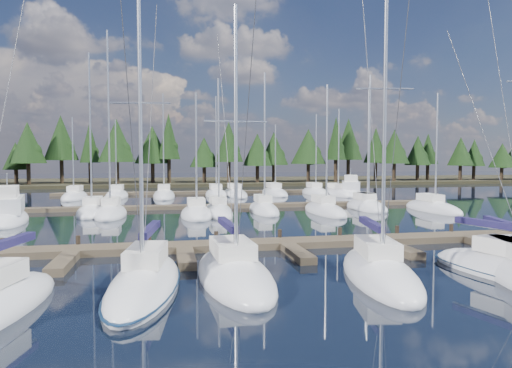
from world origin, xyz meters
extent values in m
plane|color=black|center=(0.00, 30.00, 0.00)|extent=(260.00, 260.00, 0.00)
cube|color=#2B2718|center=(0.00, 90.00, 0.30)|extent=(220.00, 30.00, 0.60)
cube|color=brown|center=(0.00, 18.00, 0.20)|extent=(44.00, 2.00, 0.40)
cube|color=brown|center=(-12.00, 15.00, 0.20)|extent=(0.90, 4.00, 0.40)
cube|color=brown|center=(-6.00, 15.00, 0.20)|extent=(0.90, 4.00, 0.40)
cube|color=brown|center=(0.00, 15.00, 0.20)|extent=(0.90, 4.00, 0.40)
cube|color=brown|center=(6.00, 15.00, 0.20)|extent=(0.90, 4.00, 0.40)
cube|color=brown|center=(12.00, 15.00, 0.20)|extent=(0.90, 4.00, 0.40)
cylinder|color=black|center=(-16.00, 19.00, 0.45)|extent=(0.26, 0.26, 0.90)
cylinder|color=black|center=(-12.00, 19.00, 0.45)|extent=(0.26, 0.26, 0.90)
cylinder|color=black|center=(-8.00, 19.00, 0.45)|extent=(0.26, 0.26, 0.90)
cylinder|color=black|center=(-4.00, 19.00, 0.45)|extent=(0.26, 0.26, 0.90)
cylinder|color=black|center=(0.00, 19.00, 0.45)|extent=(0.26, 0.26, 0.90)
cylinder|color=black|center=(4.00, 19.00, 0.45)|extent=(0.26, 0.26, 0.90)
cylinder|color=black|center=(8.00, 19.00, 0.45)|extent=(0.26, 0.26, 0.90)
cylinder|color=black|center=(12.00, 19.00, 0.45)|extent=(0.26, 0.26, 0.90)
cylinder|color=black|center=(16.00, 19.00, 0.45)|extent=(0.26, 0.26, 0.90)
cube|color=brown|center=(0.00, 40.00, 0.20)|extent=(50.00, 1.80, 0.40)
cube|color=brown|center=(0.00, 60.00, 0.20)|extent=(46.00, 1.80, 0.40)
cylinder|color=silver|center=(-12.77, 9.26, 2.10)|extent=(1.02, 3.93, 0.12)
cube|color=#1A163D|center=(-12.77, 9.26, 2.25)|extent=(1.21, 3.80, 0.30)
cylinder|color=#3F3F44|center=(-12.67, 9.66, 7.49)|extent=(1.13, 4.73, 13.59)
ellipsoid|color=silver|center=(-7.86, 10.24, 0.15)|extent=(3.71, 9.26, 1.90)
cube|color=silver|center=(-7.80, 10.68, 1.35)|extent=(1.78, 3.04, 0.70)
cylinder|color=silver|center=(-7.92, 9.79, 6.91)|extent=(0.18, 0.18, 11.82)
cylinder|color=silver|center=(-7.67, 11.76, 2.10)|extent=(0.62, 3.95, 0.12)
cube|color=#1A163D|center=(-7.67, 11.76, 2.25)|extent=(0.82, 3.80, 0.30)
cylinder|color=silver|center=(-7.92, 9.79, 7.50)|extent=(2.33, 0.36, 0.07)
cylinder|color=#3F3F44|center=(-8.16, 7.87, 6.76)|extent=(0.52, 3.87, 12.13)
cylinder|color=#3F3F44|center=(-7.62, 12.16, 6.76)|extent=(0.63, 4.77, 12.13)
ellipsoid|color=#0B1E38|center=(-7.86, 10.24, 0.22)|extent=(3.86, 9.63, 0.18)
ellipsoid|color=silver|center=(-4.07, 11.00, 0.15)|extent=(3.45, 9.14, 1.90)
cube|color=silver|center=(-4.09, 11.45, 1.35)|extent=(1.80, 2.96, 0.70)
cylinder|color=silver|center=(-4.05, 10.55, 6.37)|extent=(0.17, 0.17, 10.75)
cylinder|color=silver|center=(-4.15, 12.53, 2.10)|extent=(0.31, 3.96, 0.12)
cube|color=#1A163D|center=(-4.15, 12.53, 2.25)|extent=(0.53, 3.80, 0.30)
cylinder|color=silver|center=(-4.05, 10.55, 6.91)|extent=(2.72, 0.20, 0.07)
cylinder|color=#3F3F44|center=(-3.96, 8.62, 6.22)|extent=(0.22, 3.90, 11.06)
cylinder|color=#3F3F44|center=(-4.17, 12.94, 6.22)|extent=(0.26, 4.80, 11.06)
ellipsoid|color=silver|center=(2.27, 9.94, 0.15)|extent=(4.30, 9.03, 1.90)
cube|color=silver|center=(2.36, 10.37, 1.35)|extent=(1.99, 3.01, 0.70)
cylinder|color=silver|center=(2.19, 9.52, 7.64)|extent=(0.19, 0.19, 13.28)
cylinder|color=silver|center=(2.55, 11.39, 2.10)|extent=(0.84, 3.77, 0.12)
cube|color=#1A163D|center=(2.55, 11.39, 2.25)|extent=(1.03, 3.64, 0.30)
cylinder|color=silver|center=(2.19, 9.52, 8.30)|extent=(2.41, 0.53, 0.07)
cylinder|color=#3F3F44|center=(1.84, 7.69, 7.49)|extent=(0.74, 3.70, 13.59)
cylinder|color=#3F3F44|center=(2.63, 11.77, 7.49)|extent=(0.90, 4.55, 13.59)
cube|color=silver|center=(8.34, 9.24, 1.35)|extent=(2.20, 3.19, 0.70)
cylinder|color=silver|center=(8.07, 10.30, 2.10)|extent=(1.10, 3.90, 0.12)
cube|color=#1A163D|center=(8.07, 10.30, 2.25)|extent=(1.28, 3.78, 0.30)
cylinder|color=#3F3F44|center=(7.97, 10.69, 6.33)|extent=(1.23, 4.70, 11.28)
cylinder|color=silver|center=(8.77, 10.15, 2.10)|extent=(1.28, 4.30, 0.12)
cube|color=#1A163D|center=(8.77, 10.15, 2.25)|extent=(1.45, 4.17, 0.30)
cylinder|color=#3F3F44|center=(8.89, 10.59, 7.73)|extent=(1.44, 5.18, 14.08)
ellipsoid|color=silver|center=(-13.82, 36.26, 0.15)|extent=(2.77, 7.38, 1.90)
cube|color=silver|center=(-13.82, 36.63, 1.35)|extent=(1.52, 2.36, 0.70)
cylinder|color=silver|center=(-13.82, 35.89, 8.00)|extent=(0.16, 0.16, 14.00)
ellipsoid|color=silver|center=(-12.03, 35.11, 0.15)|extent=(2.76, 8.15, 1.90)
cube|color=silver|center=(-12.03, 35.52, 1.35)|extent=(1.52, 2.61, 0.70)
cylinder|color=silver|center=(-12.03, 34.71, 8.91)|extent=(0.16, 0.16, 15.81)
ellipsoid|color=silver|center=(-4.30, 33.03, 0.15)|extent=(2.82, 7.18, 1.90)
cube|color=silver|center=(-4.30, 33.39, 1.35)|extent=(1.55, 2.30, 0.70)
cylinder|color=silver|center=(-4.30, 32.67, 6.12)|extent=(0.16, 0.16, 10.23)
ellipsoid|color=silver|center=(-2.13, 34.57, 0.15)|extent=(2.52, 9.30, 1.90)
cube|color=silver|center=(-2.13, 35.03, 1.35)|extent=(1.38, 2.98, 0.70)
cylinder|color=silver|center=(-2.13, 34.10, 6.88)|extent=(0.16, 0.16, 11.76)
ellipsoid|color=silver|center=(2.48, 35.36, 0.15)|extent=(2.46, 8.38, 1.90)
cube|color=silver|center=(2.48, 35.78, 1.35)|extent=(1.35, 2.68, 0.70)
cylinder|color=silver|center=(2.48, 34.94, 7.31)|extent=(0.16, 0.16, 12.62)
ellipsoid|color=silver|center=(8.15, 33.50, 0.15)|extent=(2.69, 9.41, 1.90)
cube|color=silver|center=(8.15, 33.97, 1.35)|extent=(1.48, 3.01, 0.70)
cylinder|color=silver|center=(8.15, 33.03, 6.67)|extent=(0.16, 0.16, 11.35)
ellipsoid|color=silver|center=(13.49, 35.73, 0.15)|extent=(2.81, 7.78, 1.90)
cube|color=silver|center=(13.49, 36.12, 1.35)|extent=(1.55, 2.49, 0.70)
cylinder|color=silver|center=(13.49, 35.34, 7.01)|extent=(0.16, 0.16, 12.03)
ellipsoid|color=silver|center=(13.71, 35.98, 0.15)|extent=(2.43, 8.29, 1.90)
cube|color=silver|center=(13.71, 36.40, 1.35)|extent=(1.34, 2.65, 0.70)
cylinder|color=silver|center=(13.71, 35.57, 7.44)|extent=(0.16, 0.16, 12.88)
ellipsoid|color=silver|center=(19.50, 33.09, 0.15)|extent=(2.60, 9.31, 1.90)
cube|color=silver|center=(19.50, 33.56, 1.35)|extent=(1.43, 2.98, 0.70)
cylinder|color=silver|center=(19.50, 32.63, 6.41)|extent=(0.16, 0.16, 10.81)
ellipsoid|color=silver|center=(-18.86, 54.71, 0.15)|extent=(2.89, 9.26, 1.90)
cube|color=silver|center=(-18.86, 55.17, 1.35)|extent=(1.59, 2.96, 0.70)
cylinder|color=silver|center=(-18.86, 54.25, 5.83)|extent=(0.16, 0.16, 9.65)
ellipsoid|color=silver|center=(-13.62, 55.90, 0.15)|extent=(2.92, 8.32, 1.90)
cube|color=silver|center=(-13.62, 56.32, 1.35)|extent=(1.61, 2.66, 0.70)
cylinder|color=silver|center=(-13.62, 55.49, 5.75)|extent=(0.16, 0.16, 9.50)
ellipsoid|color=silver|center=(-7.31, 54.93, 0.15)|extent=(2.89, 11.16, 1.90)
cube|color=silver|center=(-7.31, 55.49, 1.35)|extent=(1.59, 3.57, 0.70)
cylinder|color=silver|center=(-7.31, 54.37, 7.51)|extent=(0.16, 0.16, 13.02)
ellipsoid|color=silver|center=(-0.12, 55.37, 0.15)|extent=(2.88, 8.25, 1.90)
cube|color=silver|center=(-0.12, 55.78, 1.35)|extent=(1.58, 2.64, 0.70)
cylinder|color=silver|center=(-0.12, 54.95, 7.46)|extent=(0.16, 0.16, 12.92)
ellipsoid|color=silver|center=(2.69, 55.76, 0.15)|extent=(2.90, 11.73, 1.90)
cube|color=silver|center=(2.69, 56.35, 1.35)|extent=(1.59, 3.75, 0.70)
cylinder|color=silver|center=(2.69, 55.18, 7.09)|extent=(0.16, 0.16, 12.19)
ellipsoid|color=silver|center=(8.60, 56.40, 0.15)|extent=(2.99, 10.60, 1.90)
cube|color=silver|center=(8.60, 56.93, 1.35)|extent=(1.64, 3.39, 0.70)
cylinder|color=silver|center=(8.60, 55.87, 5.60)|extent=(0.16, 0.16, 9.20)
ellipsoid|color=silver|center=(14.75, 56.19, 0.15)|extent=(2.99, 8.56, 1.90)
cube|color=silver|center=(14.75, 56.62, 1.35)|extent=(1.64, 2.74, 0.70)
cylinder|color=silver|center=(14.75, 55.76, 6.41)|extent=(0.16, 0.16, 10.83)
ellipsoid|color=silver|center=(17.16, 53.43, 0.15)|extent=(2.75, 9.56, 1.90)
cube|color=silver|center=(17.16, 53.91, 1.35)|extent=(1.51, 3.06, 0.70)
cylinder|color=silver|center=(17.16, 52.96, 6.66)|extent=(0.16, 0.16, 11.32)
ellipsoid|color=silver|center=(-20.22, 33.06, 0.10)|extent=(5.42, 10.40, 1.98)
cube|color=silver|center=(-20.22, 33.06, 1.43)|extent=(3.63, 5.87, 1.32)
cube|color=silver|center=(-20.11, 32.57, 2.53)|extent=(2.54, 3.79, 0.99)
cylinder|color=silver|center=(-20.44, 34.02, 3.20)|extent=(0.10, 0.10, 1.76)
ellipsoid|color=silver|center=(19.07, 53.03, 0.10)|extent=(6.44, 10.11, 1.92)
cube|color=silver|center=(19.07, 53.03, 1.39)|extent=(4.14, 5.79, 1.28)
cube|color=silver|center=(18.90, 52.59, 2.45)|extent=(2.85, 3.77, 0.96)
cylinder|color=silver|center=(19.42, 53.93, 3.09)|extent=(0.10, 0.10, 1.71)
cylinder|color=black|center=(-34.47, 83.40, 1.91)|extent=(0.70, 0.70, 2.63)
cone|color=black|center=(-34.47, 83.40, 5.78)|extent=(4.55, 4.55, 5.11)
ellipsoid|color=black|center=(-33.97, 83.40, 4.61)|extent=(2.73, 2.73, 2.73)
cylinder|color=black|center=(-31.44, 80.20, 2.51)|extent=(0.70, 0.70, 3.83)
cone|color=black|center=(-31.44, 80.20, 8.15)|extent=(6.25, 6.25, 7.45)
ellipsoid|color=black|center=(-30.94, 80.20, 6.45)|extent=(3.75, 3.75, 3.75)
cylinder|color=black|center=(-26.44, 83.34, 2.78)|extent=(0.70, 0.70, 4.37)
cone|color=black|center=(-26.44, 83.34, 9.21)|extent=(6.21, 6.21, 8.49)
ellipsoid|color=black|center=(-25.94, 83.34, 7.27)|extent=(3.73, 3.73, 3.73)
cylinder|color=black|center=(-21.15, 82.51, 2.55)|extent=(0.70, 0.70, 3.91)
cone|color=black|center=(-21.15, 82.51, 8.31)|extent=(3.76, 3.76, 7.60)
ellipsoid|color=black|center=(-20.65, 82.51, 6.57)|extent=(2.25, 2.25, 2.25)
cylinder|color=black|center=(-15.86, 78.80, 2.63)|extent=(0.70, 0.70, 4.05)
cone|color=black|center=(-15.86, 78.80, 8.59)|extent=(6.73, 6.73, 7.88)
ellipsoid|color=black|center=(-15.36, 78.80, 6.79)|extent=(4.04, 4.04, 4.04)
cylinder|color=black|center=(-9.57, 82.39, 2.46)|extent=(0.70, 0.70, 3.73)
cone|color=black|center=(-9.57, 82.39, 7.95)|extent=(6.86, 6.86, 7.25)
ellipsoid|color=black|center=(-9.07, 82.39, 6.29)|extent=(4.11, 4.11, 4.11)
cylinder|color=black|center=(-6.45, 80.91, 2.87)|extent=(0.70, 0.70, 4.54)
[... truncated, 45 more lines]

